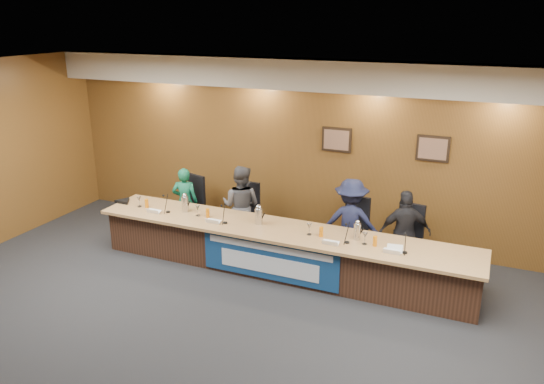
{
  "coord_description": "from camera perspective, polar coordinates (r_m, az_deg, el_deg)",
  "views": [
    {
      "loc": [
        2.91,
        -4.64,
        3.89
      ],
      "look_at": [
        -0.2,
        2.55,
        1.26
      ],
      "focal_mm": 35.0,
      "sensor_mm": 36.0,
      "label": 1
    }
  ],
  "objects": [
    {
      "name": "dais_body",
      "position": [
        8.4,
        0.83,
        -6.36
      ],
      "size": [
        6.0,
        0.8,
        0.7
      ],
      "primitive_type": "cube",
      "color": "#392115",
      "rests_on": "floor"
    },
    {
      "name": "water_glass_a",
      "position": [
        9.36,
        -14.1,
        -1.03
      ],
      "size": [
        0.08,
        0.08,
        0.18
      ],
      "primitive_type": "cylinder",
      "color": "silver",
      "rests_on": "dais_top"
    },
    {
      "name": "panelist_d",
      "position": [
        8.44,
        14.09,
        -4.32
      ],
      "size": [
        0.87,
        0.61,
        1.37
      ],
      "primitive_type": "imported",
      "rotation": [
        0.0,
        0.0,
        3.53
      ],
      "color": "black",
      "rests_on": "floor"
    },
    {
      "name": "carafe_right",
      "position": [
        7.87,
        9.16,
        -4.22
      ],
      "size": [
        0.11,
        0.11,
        0.25
      ],
      "primitive_type": "cylinder",
      "color": "silver",
      "rests_on": "dais_top"
    },
    {
      "name": "speakerphone",
      "position": [
        9.66,
        -15.66,
        -0.96
      ],
      "size": [
        0.32,
        0.32,
        0.05
      ],
      "primitive_type": "cylinder",
      "color": "black",
      "rests_on": "dais_top"
    },
    {
      "name": "office_chair_c",
      "position": [
        8.77,
        8.54,
        -4.54
      ],
      "size": [
        0.54,
        0.54,
        0.08
      ],
      "primitive_type": "cube",
      "rotation": [
        0.0,
        0.0,
        -0.13
      ],
      "color": "black",
      "rests_on": "floor"
    },
    {
      "name": "paper_stack",
      "position": [
        7.71,
        13.07,
        -5.94
      ],
      "size": [
        0.26,
        0.33,
        0.01
      ],
      "primitive_type": "cube",
      "rotation": [
        0.0,
        0.0,
        0.14
      ],
      "color": "white",
      "rests_on": "dais_top"
    },
    {
      "name": "panelist_b",
      "position": [
        9.23,
        -3.35,
        -1.51
      ],
      "size": [
        0.74,
        0.59,
        1.45
      ],
      "primitive_type": "imported",
      "rotation": [
        0.0,
        0.0,
        3.21
      ],
      "color": "#464549",
      "rests_on": "floor"
    },
    {
      "name": "microphone_a",
      "position": [
        9.01,
        -11.12,
        -2.12
      ],
      "size": [
        0.07,
        0.07,
        0.02
      ],
      "primitive_type": "cylinder",
      "color": "black",
      "rests_on": "dais_top"
    },
    {
      "name": "office_chair_a",
      "position": [
        9.94,
        -8.97,
        -1.74
      ],
      "size": [
        0.6,
        0.6,
        0.08
      ],
      "primitive_type": "cube",
      "rotation": [
        0.0,
        0.0,
        -0.28
      ],
      "color": "black",
      "rests_on": "floor"
    },
    {
      "name": "nameplate_c",
      "position": [
        7.64,
        6.24,
        -5.43
      ],
      "size": [
        0.24,
        0.08,
        0.1
      ],
      "primitive_type": "cube",
      "rotation": [
        0.31,
        0.0,
        0.0
      ],
      "color": "white",
      "rests_on": "dais_top"
    },
    {
      "name": "panelist_c",
      "position": [
        8.59,
        8.44,
        -3.27
      ],
      "size": [
        1.02,
        0.69,
        1.45
      ],
      "primitive_type": "imported",
      "rotation": [
        0.0,
        0.0,
        3.31
      ],
      "color": "#151832",
      "rests_on": "floor"
    },
    {
      "name": "microphone_d",
      "position": [
        7.6,
        14.1,
        -6.34
      ],
      "size": [
        0.07,
        0.07,
        0.02
      ],
      "primitive_type": "cylinder",
      "color": "black",
      "rests_on": "dais_top"
    },
    {
      "name": "wall_photo_left",
      "position": [
        9.2,
        6.97,
        5.62
      ],
      "size": [
        0.52,
        0.04,
        0.42
      ],
      "primitive_type": "cube",
      "color": "black",
      "rests_on": "wall_back"
    },
    {
      "name": "juice_glass_b",
      "position": [
        8.68,
        -6.93,
        -2.26
      ],
      "size": [
        0.06,
        0.06,
        0.15
      ],
      "primitive_type": "cylinder",
      "color": "orange",
      "rests_on": "dais_top"
    },
    {
      "name": "banner_text_upper",
      "position": [
        7.94,
        -0.36,
        -6.05
      ],
      "size": [
        2.0,
        0.01,
        0.1
      ],
      "primitive_type": "cube",
      "color": "silver",
      "rests_on": "banner"
    },
    {
      "name": "wall_photo_right",
      "position": [
        8.89,
        16.92,
        4.5
      ],
      "size": [
        0.52,
        0.04,
        0.42
      ],
      "primitive_type": "cube",
      "color": "black",
      "rests_on": "wall_back"
    },
    {
      "name": "office_chair_d",
      "position": [
        8.62,
        14.1,
        -5.34
      ],
      "size": [
        0.56,
        0.56,
        0.08
      ],
      "primitive_type": "cube",
      "rotation": [
        0.0,
        0.0,
        -0.19
      ],
      "color": "black",
      "rests_on": "floor"
    },
    {
      "name": "juice_glass_a",
      "position": [
        9.3,
        -13.33,
        -1.2
      ],
      "size": [
        0.06,
        0.06,
        0.15
      ],
      "primitive_type": "cylinder",
      "color": "orange",
      "rests_on": "dais_top"
    },
    {
      "name": "wall_back",
      "position": [
        9.4,
        4.63,
        4.41
      ],
      "size": [
        10.0,
        0.04,
        3.2
      ],
      "primitive_type": "cube",
      "color": "brown",
      "rests_on": "floor"
    },
    {
      "name": "juice_glass_d",
      "position": [
        7.71,
        11.02,
        -5.21
      ],
      "size": [
        0.06,
        0.06,
        0.15
      ],
      "primitive_type": "cylinder",
      "color": "orange",
      "rests_on": "dais_top"
    },
    {
      "name": "banner_text_lower",
      "position": [
        8.07,
        -0.35,
        -7.86
      ],
      "size": [
        1.6,
        0.01,
        0.28
      ],
      "primitive_type": "cube",
      "color": "silver",
      "rests_on": "banner"
    },
    {
      "name": "ceiling",
      "position": [
        5.52,
        -8.84,
        11.17
      ],
      "size": [
        10.0,
        8.0,
        0.04
      ],
      "primitive_type": "cube",
      "color": "silver",
      "rests_on": "wall_back"
    },
    {
      "name": "dais_top",
      "position": [
        8.2,
        0.71,
        -4.12
      ],
      "size": [
        6.1,
        0.95,
        0.05
      ],
      "primitive_type": "cube",
      "color": "#A57847",
      "rests_on": "dais_body"
    },
    {
      "name": "water_glass_d",
      "position": [
        7.74,
        9.95,
        -4.95
      ],
      "size": [
        0.08,
        0.08,
        0.18
      ],
      "primitive_type": "cylinder",
      "color": "silver",
      "rests_on": "dais_top"
    },
    {
      "name": "nameplate_d",
      "position": [
        7.51,
        12.72,
        -6.25
      ],
      "size": [
        0.24,
        0.08,
        0.1
      ],
      "primitive_type": "cube",
      "rotation": [
        0.31,
        0.0,
        0.0
      ],
      "color": "white",
      "rests_on": "dais_top"
    },
    {
      "name": "carafe_left",
      "position": [
        8.96,
        -9.33,
        -1.3
      ],
      "size": [
        0.12,
        0.12,
        0.26
      ],
      "primitive_type": "cylinder",
      "color": "silver",
      "rests_on": "dais_top"
    },
    {
      "name": "floor",
      "position": [
        6.72,
        -7.44,
        -17.0
      ],
      "size": [
        10.0,
        10.0,
        0.0
      ],
      "primitive_type": "plane",
      "color": "black",
      "rests_on": "ground"
    },
    {
      "name": "banner",
      "position": [
        8.04,
        -0.32,
        -7.31
      ],
      "size": [
        2.2,
        0.02,
        0.65
      ],
      "primitive_type": "cube",
      "color": "navy",
      "rests_on": "dais_body"
    },
    {
      "name": "panelist_a",
      "position": [
        9.8,
        -9.33,
        -1.05
      ],
      "size": [
        0.54,
        0.44,
        1.28
      ],
      "primitive_type": "imported",
      "rotation": [
        0.0,
        0.0,
        3.47
      ],
      "color": "#115F41",
      "rests_on": "floor"
    },
    {
      "name": "water_glass_b",
      "position": [
        8.76,
        -7.99,
        -2.0
      ],
      "size": [
        0.08,
        0.08,
        0.18
      ],
      "primitive_type": "cylinder",
      "color": "silver",
      "rests_on": "dais_top"
    },
    {
      "name": "juice_glass_c",
      "position": [
        7.92,
        5.32,
        -4.29
      ],
      "size": [
        0.06,
        0.06,
        0.15
      ],
      "primitive_type": "cylinder",
      "color": "orange",
      "rests_on": "dais_top"
    },
    {
      "name": "nameplate_a",
      "position": [
        9.01,
        -12.74,
        -2.0
      ],
      "size": [
        0.24,
        0.08,
        0.1
      ],
      "primitive_type": "cube",
      "rotation": [
        0.31,
        0.0,
        0.0
      ],
      "color": "white",
      "rests_on": "dais_top"
    },
    {
      "name": "carafe_mid",
      "position": [
        8.33,
        -1.44,
        -2.64
      ],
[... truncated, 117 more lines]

